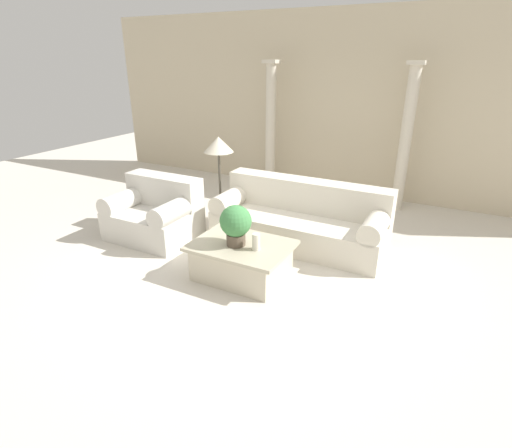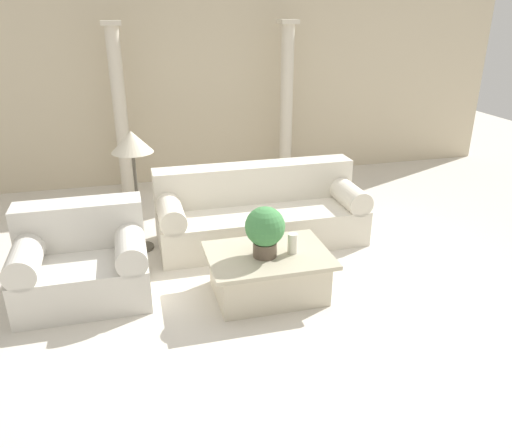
% 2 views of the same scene
% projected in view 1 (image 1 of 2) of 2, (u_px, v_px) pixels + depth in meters
% --- Properties ---
extents(ground_plane, '(16.00, 16.00, 0.00)m').
position_uv_depth(ground_plane, '(249.00, 263.00, 5.07)').
color(ground_plane, silver).
extents(wall_back, '(10.00, 0.06, 3.20)m').
position_uv_depth(wall_back, '(338.00, 106.00, 7.19)').
color(wall_back, beige).
rests_on(wall_back, ground_plane).
extents(sofa_long, '(2.35, 0.91, 0.85)m').
position_uv_depth(sofa_long, '(301.00, 220.00, 5.51)').
color(sofa_long, beige).
rests_on(sofa_long, ground_plane).
extents(loveseat, '(1.17, 0.91, 0.85)m').
position_uv_depth(loveseat, '(156.00, 213.00, 5.71)').
color(loveseat, silver).
rests_on(loveseat, ground_plane).
extents(coffee_table, '(1.13, 0.83, 0.43)m').
position_uv_depth(coffee_table, '(242.00, 260.00, 4.67)').
color(coffee_table, beige).
rests_on(coffee_table, ground_plane).
extents(potted_plant, '(0.36, 0.36, 0.48)m').
position_uv_depth(potted_plant, '(236.00, 223.00, 4.47)').
color(potted_plant, brown).
rests_on(potted_plant, coffee_table).
extents(pillar_candle, '(0.09, 0.09, 0.19)m').
position_uv_depth(pillar_candle, '(256.00, 242.00, 4.42)').
color(pillar_candle, silver).
rests_on(pillar_candle, coffee_table).
extents(floor_lamp, '(0.44, 0.44, 1.35)m').
position_uv_depth(floor_lamp, '(219.00, 149.00, 5.84)').
color(floor_lamp, '#4C473D').
rests_on(floor_lamp, ground_plane).
extents(column_left, '(0.26, 0.26, 2.37)m').
position_uv_depth(column_left, '(271.00, 127.00, 7.43)').
color(column_left, beige).
rests_on(column_left, ground_plane).
extents(column_right, '(0.26, 0.26, 2.37)m').
position_uv_depth(column_right, '(406.00, 138.00, 6.40)').
color(column_right, beige).
rests_on(column_right, ground_plane).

